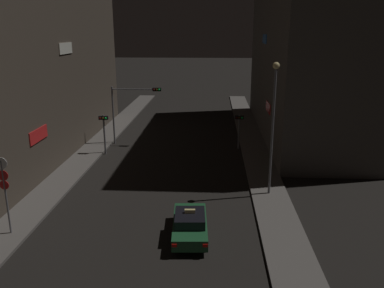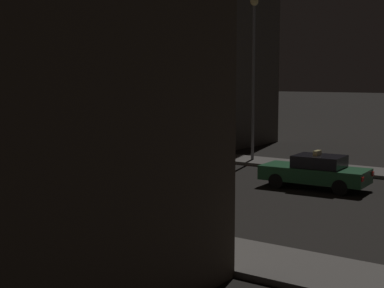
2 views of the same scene
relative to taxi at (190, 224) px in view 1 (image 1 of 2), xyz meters
name	(u,v)px [view 1 (image 1 of 2)]	position (x,y,z in m)	size (l,w,h in m)	color
sidewalk_left	(99,143)	(-9.96, 17.37, -0.65)	(2.46, 57.68, 0.17)	#5B5651
sidewalk_right	(253,146)	(5.04, 17.37, -0.65)	(2.46, 57.68, 0.17)	#5B5651
building_facade_right	(309,30)	(10.55, 22.55, 9.99)	(8.66, 26.58, 21.45)	#514C47
taxi	(190,224)	(0.00, 0.00, 0.00)	(2.04, 4.54, 1.62)	#1E512D
traffic_light_overhead	(131,103)	(-6.70, 17.71, 3.33)	(4.78, 0.42, 5.61)	slate
traffic_light_left_kerb	(104,126)	(-8.48, 14.28, 1.84)	(0.80, 0.42, 3.58)	slate
traffic_light_right_kerb	(239,124)	(3.56, 16.68, 1.62)	(0.80, 0.42, 3.25)	slate
sign_pole_left	(5,188)	(-9.71, -0.45, 2.07)	(0.62, 0.10, 4.31)	slate
street_lamp_near_block	(273,115)	(4.98, 5.82, 4.83)	(0.44, 0.44, 8.70)	slate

